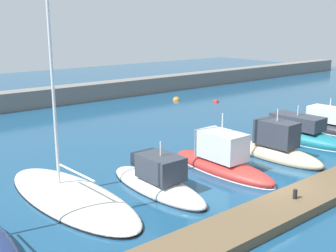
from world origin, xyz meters
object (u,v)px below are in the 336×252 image
Objects in this scene: sailboat_ivory_second at (70,195)px; mooring_buoy_red at (216,102)px; motorboat_red_fourth at (221,160)px; motorboat_white_third at (157,182)px; motorboat_teal_sixth at (298,134)px; motorboat_sand_fifth at (276,149)px; motorboat_charcoal_seventh at (332,125)px; dock_bollard at (295,194)px; mooring_buoy_orange at (176,100)px.

mooring_buoy_red is (23.98, 13.39, -0.24)m from sailboat_ivory_second.
motorboat_red_fourth is 21.60m from mooring_buoy_red.
motorboat_red_fourth is (4.66, -0.06, 0.20)m from motorboat_white_third.
motorboat_teal_sixth is at bearing -84.52° from motorboat_red_fourth.
motorboat_sand_fifth reaches higher than motorboat_charcoal_seventh.
mooring_buoy_red is at bearing -52.91° from motorboat_white_third.
sailboat_ivory_second is at bearing 84.16° from motorboat_teal_sixth.
motorboat_teal_sixth is (8.89, 0.82, -0.12)m from motorboat_red_fourth.
sailboat_ivory_second is 21.77m from motorboat_charcoal_seventh.
sailboat_ivory_second is 2.70× the size of motorboat_teal_sixth.
motorboat_charcoal_seventh is (13.06, 0.56, -0.05)m from motorboat_red_fourth.
motorboat_charcoal_seventh is at bearing -98.74° from mooring_buoy_red.
motorboat_white_third is 12.01× the size of mooring_buoy_red.
motorboat_teal_sixth is at bearing 33.05° from dock_bollard.
sailboat_ivory_second is at bearing -150.82° from mooring_buoy_red.
dock_bollard is (-9.93, -6.46, 0.16)m from motorboat_teal_sixth.
mooring_buoy_orange reaches higher than mooring_buoy_red.
motorboat_teal_sixth is (17.56, -1.01, 0.25)m from sailboat_ivory_second.
mooring_buoy_red is at bearing -26.59° from motorboat_teal_sixth.
dock_bollard is (-5.41, -5.02, 0.06)m from motorboat_sand_fifth.
motorboat_white_third is 0.93× the size of motorboat_charcoal_seventh.
dock_bollard is at bearing 120.50° from motorboat_teal_sixth.
motorboat_white_third is 25.09m from mooring_buoy_red.
motorboat_sand_fifth reaches higher than motorboat_white_third.
sailboat_ivory_second reaches higher than motorboat_charcoal_seventh.
sailboat_ivory_second reaches higher than motorboat_teal_sixth.
dock_bollard is (3.63, -5.70, 0.24)m from motorboat_white_third.
mooring_buoy_red is at bearing -63.86° from sailboat_ivory_second.
motorboat_charcoal_seventh reaches higher than mooring_buoy_red.
motorboat_charcoal_seventh is at bearing -96.12° from motorboat_teal_sixth.
motorboat_red_fourth reaches higher than motorboat_white_third.
motorboat_red_fourth is 13.07m from motorboat_charcoal_seventh.
mooring_buoy_red is (10.94, 15.84, -0.59)m from motorboat_sand_fifth.
motorboat_teal_sixth is (4.52, 1.44, -0.10)m from motorboat_sand_fifth.
motorboat_charcoal_seventh is (8.69, 1.18, -0.03)m from motorboat_sand_fifth.
motorboat_charcoal_seventh is at bearing -89.22° from mooring_buoy_orange.
sailboat_ivory_second reaches higher than dock_bollard.
motorboat_sand_fifth is 8.77m from motorboat_charcoal_seventh.
sailboat_ivory_second is at bearing 78.27° from motorboat_red_fourth.
mooring_buoy_red is 1.34× the size of dock_bollard.
motorboat_red_fourth reaches higher than motorboat_charcoal_seventh.
motorboat_sand_fifth reaches higher than motorboat_teal_sixth.
mooring_buoy_orange is at bearing 60.54° from dock_bollard.
motorboat_sand_fifth is 21.25m from mooring_buoy_orange.
motorboat_sand_fifth is at bearing 105.10° from motorboat_teal_sixth.
motorboat_charcoal_seventh is 12.88× the size of mooring_buoy_red.
mooring_buoy_orange is at bearing -42.99° from motorboat_white_third.
motorboat_red_fourth is 8.93m from motorboat_teal_sixth.
motorboat_red_fourth is 5.73m from dock_bollard.
motorboat_sand_fifth is 11.05× the size of mooring_buoy_red.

